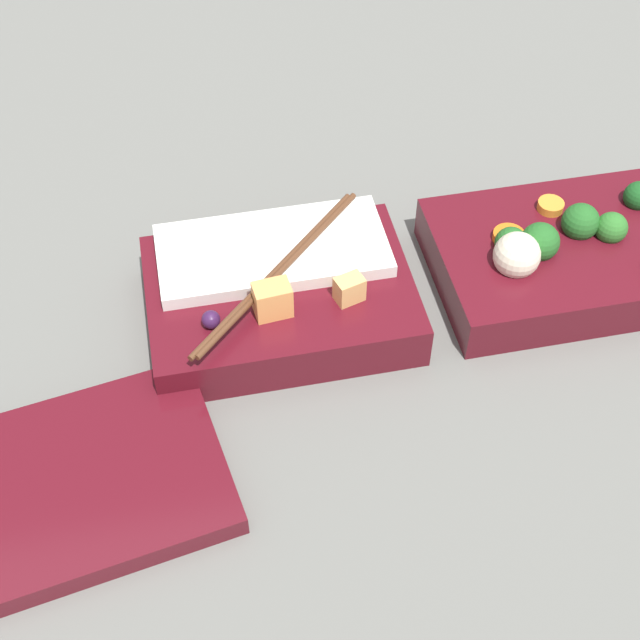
# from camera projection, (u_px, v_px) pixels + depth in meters

# --- Properties ---
(ground_plane) EXTENTS (3.00, 3.00, 0.00)m
(ground_plane) POSITION_uv_depth(u_px,v_px,m) (431.00, 293.00, 0.76)
(ground_plane) COLOR slate
(bento_tray_vegetable) EXTENTS (0.21, 0.15, 0.07)m
(bento_tray_vegetable) POSITION_uv_depth(u_px,v_px,m) (561.00, 255.00, 0.76)
(bento_tray_vegetable) COLOR #510F19
(bento_tray_vegetable) RESTS_ON ground_plane
(bento_tray_rice) EXTENTS (0.21, 0.16, 0.07)m
(bento_tray_rice) POSITION_uv_depth(u_px,v_px,m) (279.00, 293.00, 0.73)
(bento_tray_rice) COLOR #510F19
(bento_tray_rice) RESTS_ON ground_plane
(bento_lid) EXTENTS (0.23, 0.18, 0.02)m
(bento_lid) POSITION_uv_depth(u_px,v_px,m) (75.00, 485.00, 0.63)
(bento_lid) COLOR #510F19
(bento_lid) RESTS_ON ground_plane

